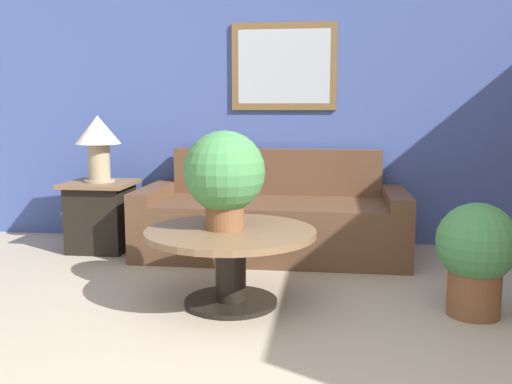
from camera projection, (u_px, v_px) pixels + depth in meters
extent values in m
cube|color=#42569E|center=(309.00, 100.00, 5.15)|extent=(7.76, 0.06, 2.60)
cube|color=brown|center=(284.00, 67.00, 5.10)|extent=(0.94, 0.03, 0.77)
cube|color=#B2BCC6|center=(284.00, 67.00, 5.08)|extent=(0.82, 0.01, 0.65)
cube|color=brown|center=(272.00, 228.00, 4.79)|extent=(1.85, 0.95, 0.46)
cube|color=brown|center=(277.00, 171.00, 5.11)|extent=(1.85, 0.16, 0.41)
cube|color=brown|center=(155.00, 219.00, 4.91)|extent=(0.18, 0.95, 0.56)
cube|color=brown|center=(395.00, 225.00, 4.65)|extent=(0.18, 0.95, 0.56)
cylinder|color=black|center=(231.00, 302.00, 3.61)|extent=(0.59, 0.59, 0.03)
cylinder|color=black|center=(231.00, 268.00, 3.57)|extent=(0.19, 0.19, 0.41)
cylinder|color=brown|center=(230.00, 233.00, 3.54)|extent=(1.07, 1.07, 0.04)
cube|color=black|center=(101.00, 218.00, 4.95)|extent=(0.48, 0.48, 0.56)
cube|color=brown|center=(100.00, 184.00, 4.91)|extent=(0.56, 0.56, 0.03)
cylinder|color=tan|center=(100.00, 181.00, 4.90)|extent=(0.26, 0.26, 0.02)
cylinder|color=tan|center=(99.00, 162.00, 4.88)|extent=(0.19, 0.19, 0.31)
cone|color=beige|center=(98.00, 130.00, 4.84)|extent=(0.38, 0.38, 0.24)
cylinder|color=brown|center=(225.00, 215.00, 3.54)|extent=(0.24, 0.24, 0.17)
sphere|color=#428447|center=(224.00, 171.00, 3.50)|extent=(0.50, 0.50, 0.50)
cylinder|color=brown|center=(474.00, 293.00, 3.40)|extent=(0.31, 0.31, 0.27)
sphere|color=#428447|center=(477.00, 243.00, 3.35)|extent=(0.47, 0.47, 0.47)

